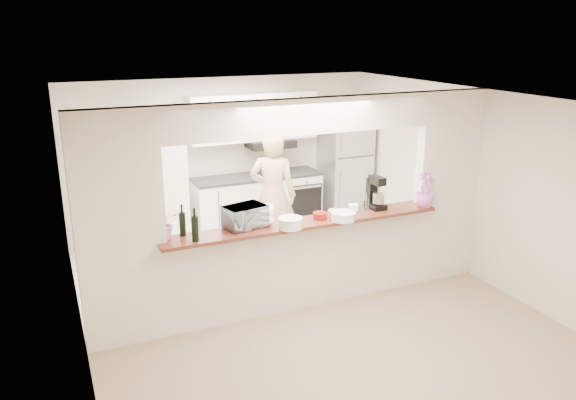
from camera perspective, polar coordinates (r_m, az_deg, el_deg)
floor at (r=6.96m, az=1.50°, el=-10.57°), size 6.00×6.00×0.00m
tile_overlay at (r=8.25m, az=-3.14°, el=-5.95°), size 5.00×2.90×0.01m
partition at (r=6.41m, az=1.60°, el=1.26°), size 5.00×0.15×2.50m
bar_counter at (r=6.71m, az=1.55°, el=-6.23°), size 3.40×0.38×1.09m
kitchen_cabinets at (r=8.93m, az=-7.04°, el=2.34°), size 3.15×0.62×2.25m
refrigerator at (r=9.76m, az=5.77°, el=2.89°), size 0.75×0.70×1.70m
flower_left at (r=6.04m, az=-12.49°, el=-2.33°), size 0.32×0.29×0.35m
wine_bottle_a at (r=5.92m, az=-9.43°, el=-2.86°), size 0.07×0.07×0.37m
wine_bottle_b at (r=6.11m, az=-10.67°, el=-2.36°), size 0.07×0.07×0.35m
toaster_oven at (r=6.27m, az=-4.41°, el=-1.69°), size 0.51×0.41×0.25m
serving_bowls at (r=6.34m, az=-2.75°, el=-1.65°), size 0.37×0.37×0.21m
plate_stack_a at (r=6.24m, az=0.25°, el=-2.35°), size 0.27×0.27×0.12m
plate_stack_b at (r=6.53m, az=5.62°, el=-1.64°), size 0.29×0.29×0.10m
red_bowl at (r=6.57m, az=3.26°, el=-1.59°), size 0.16×0.16×0.08m
tan_bowl at (r=6.66m, az=4.79°, el=-1.36°), size 0.17×0.17×0.08m
utensil_caddy at (r=6.87m, az=7.09°, el=-0.28°), size 0.30×0.24×0.24m
stand_mixer at (r=6.99m, az=8.88°, el=0.64°), size 0.18×0.28×0.41m
flower_right at (r=7.15m, az=13.78°, el=0.99°), size 0.30×0.30×0.43m
person at (r=8.05m, az=-1.53°, el=0.43°), size 0.80×0.74×1.84m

